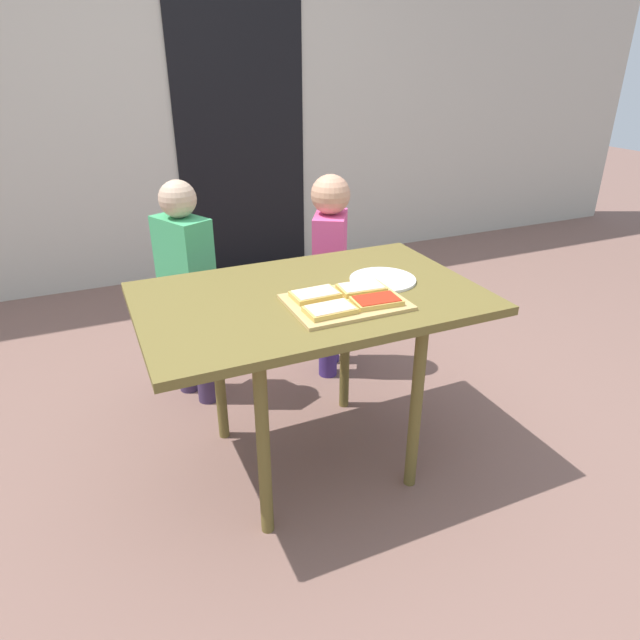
# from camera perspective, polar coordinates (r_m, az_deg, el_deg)

# --- Properties ---
(ground_plane) EXTENTS (16.00, 16.00, 0.00)m
(ground_plane) POSITION_cam_1_polar(r_m,az_deg,el_deg) (2.27, -0.88, -13.95)
(ground_plane) COLOR #7A594F
(house_wall_back) EXTENTS (8.00, 0.20, 2.94)m
(house_wall_back) POSITION_cam_1_polar(r_m,az_deg,el_deg) (4.01, -15.62, 25.10)
(house_wall_back) COLOR #BCB7A8
(house_wall_back) RESTS_ON ground
(house_door) EXTENTS (0.90, 0.02, 2.00)m
(house_door) POSITION_cam_1_polar(r_m,az_deg,el_deg) (4.03, -8.13, 19.00)
(house_door) COLOR black
(house_door) RESTS_ON ground
(dining_table) EXTENTS (1.17, 0.74, 0.71)m
(dining_table) POSITION_cam_1_polar(r_m,az_deg,el_deg) (1.93, -1.00, 0.76)
(dining_table) COLOR brown
(dining_table) RESTS_ON ground
(cutting_board) EXTENTS (0.38, 0.28, 0.01)m
(cutting_board) POSITION_cam_1_polar(r_m,az_deg,el_deg) (1.83, 2.64, 1.83)
(cutting_board) COLOR tan
(cutting_board) RESTS_ON dining_table
(pizza_slice_near_left) EXTENTS (0.16, 0.10, 0.02)m
(pizza_slice_near_left) POSITION_cam_1_polar(r_m,az_deg,el_deg) (1.73, 1.04, 1.07)
(pizza_slice_near_left) COLOR gold
(pizza_slice_near_left) RESTS_ON cutting_board
(pizza_slice_near_right) EXTENTS (0.16, 0.11, 0.02)m
(pizza_slice_near_right) POSITION_cam_1_polar(r_m,az_deg,el_deg) (1.80, 5.83, 1.97)
(pizza_slice_near_right) COLOR gold
(pizza_slice_near_right) RESTS_ON cutting_board
(pizza_slice_far_left) EXTENTS (0.16, 0.10, 0.02)m
(pizza_slice_far_left) POSITION_cam_1_polar(r_m,az_deg,el_deg) (1.84, -0.49, 2.64)
(pizza_slice_far_left) COLOR gold
(pizza_slice_far_left) RESTS_ON cutting_board
(pizza_slice_far_right) EXTENTS (0.16, 0.11, 0.02)m
(pizza_slice_far_right) POSITION_cam_1_polar(r_m,az_deg,el_deg) (1.90, 4.29, 3.30)
(pizza_slice_far_right) COLOR gold
(pizza_slice_far_right) RESTS_ON cutting_board
(plate_white_right) EXTENTS (0.24, 0.24, 0.01)m
(plate_white_right) POSITION_cam_1_polar(r_m,az_deg,el_deg) (2.03, 6.45, 4.14)
(plate_white_right) COLOR white
(plate_white_right) RESTS_ON dining_table
(child_left) EXTENTS (0.23, 0.28, 1.00)m
(child_left) POSITION_cam_1_polar(r_m,az_deg,el_deg) (2.45, -13.52, 3.78)
(child_left) COLOR #3F2E4E
(child_left) RESTS_ON ground
(child_right) EXTENTS (0.24, 0.28, 0.97)m
(child_right) POSITION_cam_1_polar(r_m,az_deg,el_deg) (2.62, 1.03, 5.82)
(child_right) COLOR #3D296E
(child_right) RESTS_ON ground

